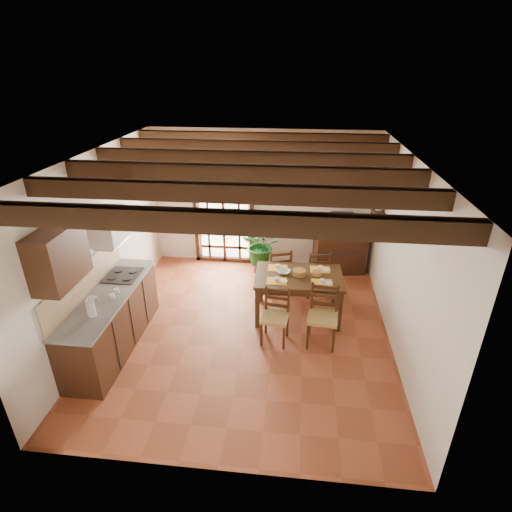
# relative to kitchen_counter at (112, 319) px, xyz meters

# --- Properties ---
(ground_plane) EXTENTS (5.00, 5.00, 0.00)m
(ground_plane) POSITION_rel_kitchen_counter_xyz_m (1.96, 0.60, -0.47)
(ground_plane) COLOR brown
(room_shell) EXTENTS (4.52, 5.02, 2.81)m
(room_shell) POSITION_rel_kitchen_counter_xyz_m (1.96, 0.60, 1.34)
(room_shell) COLOR silver
(room_shell) RESTS_ON ground_plane
(ceiling_beams) EXTENTS (4.50, 4.34, 0.20)m
(ceiling_beams) POSITION_rel_kitchen_counter_xyz_m (1.96, 0.60, 2.22)
(ceiling_beams) COLOR black
(ceiling_beams) RESTS_ON room_shell
(french_door) EXTENTS (1.26, 0.11, 2.32)m
(french_door) POSITION_rel_kitchen_counter_xyz_m (1.16, 3.05, 0.70)
(french_door) COLOR white
(french_door) RESTS_ON ground_plane
(kitchen_counter) EXTENTS (0.64, 2.25, 1.38)m
(kitchen_counter) POSITION_rel_kitchen_counter_xyz_m (0.00, 0.00, 0.00)
(kitchen_counter) COLOR #351D10
(kitchen_counter) RESTS_ON ground_plane
(upper_cabinet) EXTENTS (0.35, 0.80, 0.70)m
(upper_cabinet) POSITION_rel_kitchen_counter_xyz_m (-0.12, -0.70, 1.38)
(upper_cabinet) COLOR #351D10
(upper_cabinet) RESTS_ON room_shell
(range_hood) EXTENTS (0.38, 0.60, 0.54)m
(range_hood) POSITION_rel_kitchen_counter_xyz_m (-0.09, 0.55, 1.26)
(range_hood) COLOR white
(range_hood) RESTS_ON room_shell
(counter_items) EXTENTS (0.50, 1.43, 0.25)m
(counter_items) POSITION_rel_kitchen_counter_xyz_m (0.00, 0.09, 0.49)
(counter_items) COLOR black
(counter_items) RESTS_ON kitchen_counter
(dining_table) EXTENTS (1.45, 0.95, 0.78)m
(dining_table) POSITION_rel_kitchen_counter_xyz_m (2.75, 1.12, 0.20)
(dining_table) COLOR #3A2513
(dining_table) RESTS_ON ground_plane
(chair_near_left) EXTENTS (0.45, 0.43, 0.88)m
(chair_near_left) POSITION_rel_kitchen_counter_xyz_m (2.42, 0.38, -0.20)
(chair_near_left) COLOR #AF8F4A
(chair_near_left) RESTS_ON ground_plane
(chair_near_right) EXTENTS (0.49, 0.47, 0.96)m
(chair_near_right) POSITION_rel_kitchen_counter_xyz_m (3.13, 0.40, -0.17)
(chair_near_right) COLOR #AF8F4A
(chair_near_right) RESTS_ON ground_plane
(chair_far_left) EXTENTS (0.52, 0.51, 0.93)m
(chair_far_left) POSITION_rel_kitchen_counter_xyz_m (2.38, 1.84, -0.18)
(chair_far_left) COLOR #AF8F4A
(chair_far_left) RESTS_ON ground_plane
(chair_far_right) EXTENTS (0.49, 0.48, 0.92)m
(chair_far_right) POSITION_rel_kitchen_counter_xyz_m (3.09, 1.86, -0.18)
(chair_far_right) COLOR #AF8F4A
(chair_far_right) RESTS_ON ground_plane
(table_setting) EXTENTS (1.04, 0.69, 0.10)m
(table_setting) POSITION_rel_kitchen_counter_xyz_m (2.75, 1.12, 0.36)
(table_setting) COLOR yellow
(table_setting) RESTS_ON dining_table
(table_bowl) EXTENTS (0.26, 0.26, 0.05)m
(table_bowl) POSITION_rel_kitchen_counter_xyz_m (2.50, 1.16, 0.33)
(table_bowl) COLOR white
(table_bowl) RESTS_ON dining_table
(sideboard) EXTENTS (1.08, 0.63, 0.86)m
(sideboard) POSITION_rel_kitchen_counter_xyz_m (3.57, 2.83, -0.04)
(sideboard) COLOR #351D10
(sideboard) RESTS_ON ground_plane
(crt_tv) EXTENTS (0.46, 0.42, 0.38)m
(crt_tv) POSITION_rel_kitchen_counter_xyz_m (3.57, 2.82, 0.58)
(crt_tv) COLOR black
(crt_tv) RESTS_ON sideboard
(fuse_box) EXTENTS (0.25, 0.03, 0.32)m
(fuse_box) POSITION_rel_kitchen_counter_xyz_m (3.46, 3.08, 1.28)
(fuse_box) COLOR white
(fuse_box) RESTS_ON room_shell
(plant_pot) EXTENTS (0.35, 0.35, 0.21)m
(plant_pot) POSITION_rel_kitchen_counter_xyz_m (1.99, 2.64, -0.36)
(plant_pot) COLOR maroon
(plant_pot) RESTS_ON ground_plane
(potted_plant) EXTENTS (2.08, 1.82, 2.18)m
(potted_plant) POSITION_rel_kitchen_counter_xyz_m (1.99, 2.64, 0.10)
(potted_plant) COLOR #144C19
(potted_plant) RESTS_ON ground_plane
(wall_shelf) EXTENTS (0.20, 0.42, 0.20)m
(wall_shelf) POSITION_rel_kitchen_counter_xyz_m (4.10, 2.20, 1.04)
(wall_shelf) COLOR #351D10
(wall_shelf) RESTS_ON room_shell
(shelf_vase) EXTENTS (0.15, 0.15, 0.15)m
(shelf_vase) POSITION_rel_kitchen_counter_xyz_m (4.10, 2.20, 1.18)
(shelf_vase) COLOR #B2BFB2
(shelf_vase) RESTS_ON wall_shelf
(shelf_flowers) EXTENTS (0.14, 0.14, 0.36)m
(shelf_flowers) POSITION_rel_kitchen_counter_xyz_m (4.10, 2.20, 1.38)
(shelf_flowers) COLOR yellow
(shelf_flowers) RESTS_ON shelf_vase
(framed_picture) EXTENTS (0.03, 0.32, 0.32)m
(framed_picture) POSITION_rel_kitchen_counter_xyz_m (4.18, 2.20, 1.58)
(framed_picture) COLOR brown
(framed_picture) RESTS_ON room_shell
(pendant_lamp) EXTENTS (0.36, 0.36, 0.84)m
(pendant_lamp) POSITION_rel_kitchen_counter_xyz_m (2.75, 1.22, 1.60)
(pendant_lamp) COLOR black
(pendant_lamp) RESTS_ON room_shell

